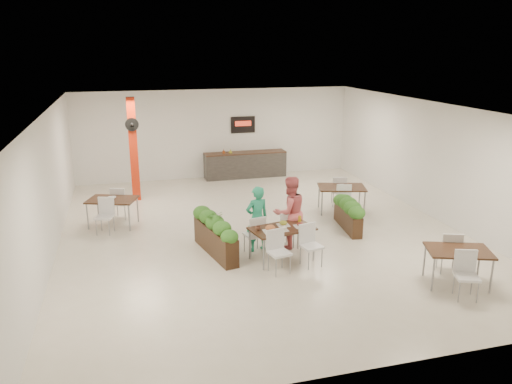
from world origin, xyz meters
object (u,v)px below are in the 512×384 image
diner_man (257,219)px  side_table_b (342,190)px  red_column (133,148)px  side_table_a (112,203)px  service_counter (245,164)px  main_table (282,233)px  planter_right (348,211)px  planter_left (215,233)px  diner_woman (290,212)px  side_table_c (458,255)px

diner_man → side_table_b: diner_man is taller
diner_man → red_column: bearing=-73.8°
side_table_a → service_counter: bearing=61.6°
service_counter → side_table_a: bearing=-138.5°
main_table → planter_right: 2.72m
planter_left → red_column: bearing=107.9°
service_counter → side_table_b: size_ratio=1.79×
diner_woman → planter_left: size_ratio=0.87×
service_counter → side_table_c: size_ratio=1.80×
main_table → side_table_b: same height
diner_man → side_table_c: 4.40m
service_counter → planter_right: service_counter is taller
service_counter → planter_left: size_ratio=1.51×
red_column → service_counter: red_column is taller
main_table → planter_left: size_ratio=0.92×
red_column → side_table_a: red_column is taller
planter_left → side_table_b: (4.13, 2.12, 0.12)m
main_table → side_table_a: bearing=138.0°
red_column → side_table_a: size_ratio=1.92×
red_column → side_table_c: 9.82m
red_column → diner_man: (2.58, -4.94, -0.86)m
service_counter → main_table: bearing=-97.8°
service_counter → side_table_b: service_counter is taller
planter_right → side_table_a: 6.26m
diner_man → planter_right: bearing=-175.4°
service_counter → planter_right: size_ratio=1.77×
main_table → side_table_c: 3.68m
service_counter → diner_woman: bearing=-95.2°
service_counter → main_table: 7.53m
diner_man → planter_right: 2.82m
diner_woman → planter_right: 2.09m
main_table → diner_man: diner_man is taller
diner_woman → side_table_a: diner_woman is taller
planter_left → side_table_a: size_ratio=1.20×
diner_man → side_table_c: size_ratio=0.94×
planter_left → side_table_a: bearing=131.1°
service_counter → side_table_c: (1.99, -9.57, 0.14)m
service_counter → side_table_b: bearing=-69.7°
main_table → diner_man: (-0.39, 0.66, 0.15)m
side_table_a → main_table: bearing=-21.9°
main_table → diner_woman: size_ratio=1.05×
side_table_a → side_table_c: bearing=-19.0°
diner_woman → side_table_b: 3.19m
red_column → diner_man: red_column is taller
service_counter → main_table: service_counter is taller
planter_right → service_counter: bearing=102.0°
service_counter → diner_man: (-1.42, -6.80, 0.29)m
main_table → side_table_a: same height
side_table_c → main_table: bearing=164.9°
side_table_c → side_table_b: bearing=113.1°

